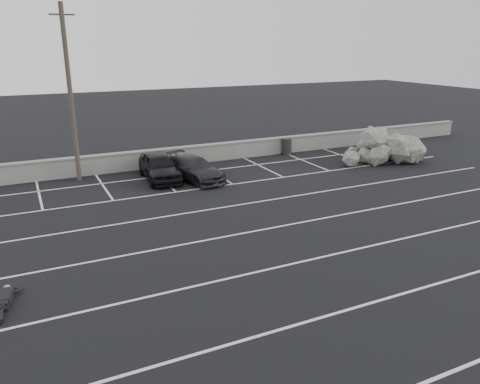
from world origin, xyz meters
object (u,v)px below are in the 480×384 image
car_left (160,166)px  car_right (194,168)px  riprap_pile (394,150)px  utility_pole (70,95)px  person (3,294)px  trash_bin (287,146)px

car_left → car_right: car_left is taller
riprap_pile → car_left: bearing=170.9°
car_left → utility_pole: size_ratio=0.47×
car_left → person: car_left is taller
car_left → car_right: bearing=-24.4°
person → car_left: bearing=63.2°
car_right → trash_bin: car_right is taller
car_right → utility_pole: bearing=139.2°
trash_bin → person: 20.41m
utility_pole → trash_bin: bearing=1.8°
trash_bin → riprap_pile: (4.91, -4.35, 0.14)m
trash_bin → riprap_pile: size_ratio=0.17×
trash_bin → riprap_pile: riprap_pile is taller
trash_bin → riprap_pile: 6.56m
utility_pole → person: 12.92m
car_right → trash_bin: size_ratio=4.03×
utility_pole → trash_bin: utility_pole is taller
riprap_pile → trash_bin: bearing=138.4°
car_right → car_left: bearing=137.2°
car_left → utility_pole: 5.62m
riprap_pile → person: size_ratio=2.37×
car_right → person: car_right is taller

